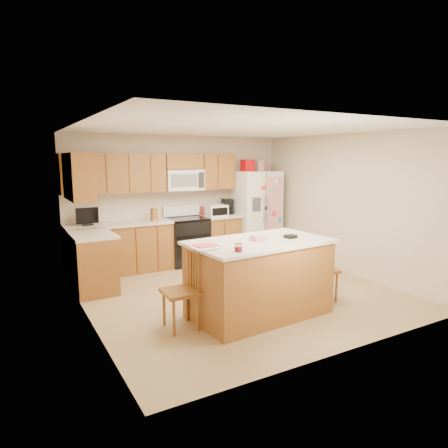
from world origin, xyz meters
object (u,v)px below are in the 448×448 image
island (259,278)px  windsor_chair_left (182,291)px  refrigerator (255,213)px  windsor_chair_right (320,269)px  stove (187,240)px  windsor_chair_back (226,271)px

island → windsor_chair_left: 1.07m
refrigerator → island: 3.35m
refrigerator → windsor_chair_left: bearing=-136.7°
island → windsor_chair_right: size_ratio=1.97×
stove → windsor_chair_left: (-1.29, -2.76, 0.00)m
stove → windsor_chair_right: bearing=-73.3°
refrigerator → windsor_chair_right: size_ratio=2.07×
windsor_chair_left → stove: bearing=64.9°
windsor_chair_back → windsor_chair_right: 1.38m
stove → island: size_ratio=0.58×
island → windsor_chair_left: size_ratio=1.94×
stove → windsor_chair_right: (0.85, -2.84, -0.01)m
refrigerator → windsor_chair_right: refrigerator is taller
island → windsor_chair_back: bearing=94.1°
refrigerator → windsor_chair_left: (-2.86, -2.69, -0.45)m
windsor_chair_left → windsor_chair_back: bearing=34.5°
windsor_chair_right → windsor_chair_back: bearing=145.9°
windsor_chair_left → windsor_chair_right: 2.15m
stove → windsor_chair_left: stove is taller
windsor_chair_right → stove: bearing=106.7°
island → windsor_chair_left: island is taller
refrigerator → island: refrigerator is taller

